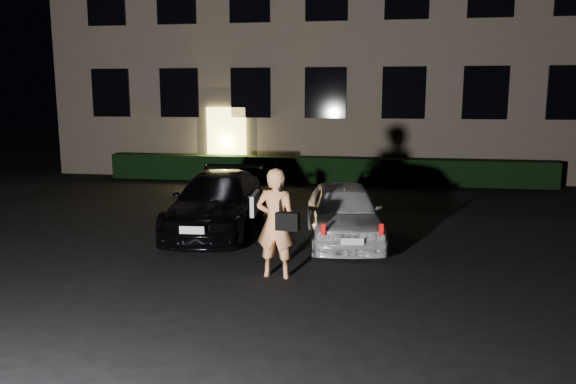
# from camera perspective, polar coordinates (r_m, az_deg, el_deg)

# --- Properties ---
(ground) EXTENTS (80.00, 80.00, 0.00)m
(ground) POSITION_cam_1_polar(r_m,az_deg,el_deg) (9.05, -3.51, -9.25)
(ground) COLOR black
(ground) RESTS_ON ground
(building) EXTENTS (20.00, 8.11, 12.00)m
(building) POSITION_cam_1_polar(r_m,az_deg,el_deg) (23.59, 4.94, 17.29)
(building) COLOR #756653
(building) RESTS_ON ground
(hedge) EXTENTS (15.00, 0.70, 0.85)m
(hedge) POSITION_cam_1_polar(r_m,az_deg,el_deg) (19.10, 3.60, 2.27)
(hedge) COLOR black
(hedge) RESTS_ON ground
(sedan) EXTENTS (2.12, 4.48, 1.25)m
(sedan) POSITION_cam_1_polar(r_m,az_deg,el_deg) (12.40, -7.13, -1.04)
(sedan) COLOR black
(sedan) RESTS_ON ground
(hatch) EXTENTS (1.96, 3.72, 1.20)m
(hatch) POSITION_cam_1_polar(r_m,az_deg,el_deg) (11.43, 5.65, -2.07)
(hatch) COLOR silver
(hatch) RESTS_ON ground
(man) EXTENTS (0.75, 0.49, 1.81)m
(man) POSITION_cam_1_polar(r_m,az_deg,el_deg) (9.12, -1.20, -3.15)
(man) COLOR #FFA362
(man) RESTS_ON ground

